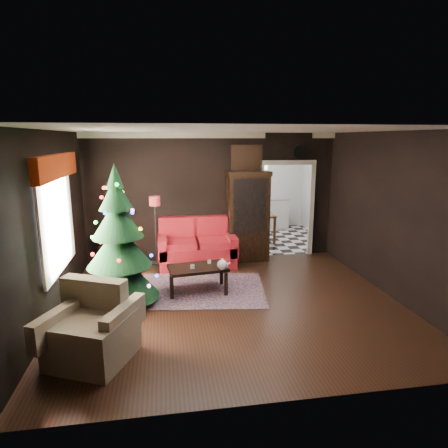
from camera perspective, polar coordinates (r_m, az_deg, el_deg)
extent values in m
plane|color=black|center=(6.53, 1.27, -11.62)|extent=(5.50, 5.50, 0.00)
plane|color=white|center=(5.96, 1.41, 13.75)|extent=(5.50, 5.50, 0.00)
plane|color=black|center=(8.53, -1.70, 3.95)|extent=(5.50, 0.00, 5.50)
plane|color=black|center=(3.75, 8.31, -7.45)|extent=(5.50, 0.00, 5.50)
plane|color=black|center=(6.23, -24.42, -0.40)|extent=(0.00, 5.50, 5.50)
plane|color=black|center=(7.12, 23.68, 1.17)|extent=(0.00, 5.50, 5.50)
cube|color=white|center=(6.39, -23.65, 0.44)|extent=(0.05, 1.60, 1.40)
cube|color=#9E2509|center=(6.27, -23.60, 7.81)|extent=(0.12, 2.10, 0.35)
plane|color=beige|center=(10.59, 6.45, -2.15)|extent=(3.00, 3.00, 0.00)
cube|color=white|center=(11.69, 4.75, 7.73)|extent=(0.70, 0.06, 0.70)
cube|color=#473642|center=(7.06, -3.59, -9.68)|extent=(2.51, 1.98, 0.01)
cylinder|color=white|center=(6.99, -2.20, -5.62)|extent=(0.08, 0.08, 0.06)
cylinder|color=beige|center=(6.75, -4.68, -6.31)|extent=(0.08, 0.08, 0.06)
imported|color=tan|center=(6.87, -0.60, -5.34)|extent=(0.14, 0.04, 0.19)
cylinder|color=white|center=(8.85, 11.13, 10.42)|extent=(0.32, 0.32, 0.06)
cube|color=#A87A43|center=(8.53, 3.37, 9.68)|extent=(0.62, 0.05, 0.52)
cube|color=silver|center=(11.62, 4.93, 1.48)|extent=(1.80, 0.60, 0.90)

